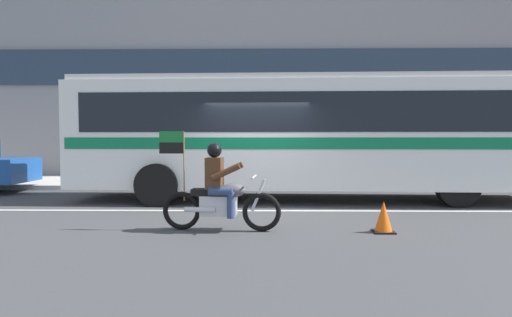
{
  "coord_description": "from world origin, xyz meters",
  "views": [
    {
      "loc": [
        0.16,
        -10.37,
        1.65
      ],
      "look_at": [
        -0.0,
        -0.42,
        1.18
      ],
      "focal_mm": 30.36,
      "sensor_mm": 36.0,
      "label": 1
    }
  ],
  "objects_px": {
    "fire_hydrant": "(417,173)",
    "traffic_cone": "(384,218)",
    "motorcycle_with_rider": "(220,193)",
    "transit_bus": "(310,130)"
  },
  "relations": [
    {
      "from": "transit_bus",
      "to": "traffic_cone",
      "type": "xyz_separation_m",
      "value": [
        0.85,
        -4.02,
        -1.63
      ]
    },
    {
      "from": "traffic_cone",
      "to": "motorcycle_with_rider",
      "type": "bearing_deg",
      "value": 177.54
    },
    {
      "from": "motorcycle_with_rider",
      "to": "transit_bus",
      "type": "bearing_deg",
      "value": 62.47
    },
    {
      "from": "transit_bus",
      "to": "traffic_cone",
      "type": "bearing_deg",
      "value": -78.1
    },
    {
      "from": "transit_bus",
      "to": "motorcycle_with_rider",
      "type": "bearing_deg",
      "value": -117.53
    },
    {
      "from": "fire_hydrant",
      "to": "traffic_cone",
      "type": "relative_size",
      "value": 1.36
    },
    {
      "from": "transit_bus",
      "to": "motorcycle_with_rider",
      "type": "xyz_separation_m",
      "value": [
        -2.03,
        -3.9,
        -1.22
      ]
    },
    {
      "from": "traffic_cone",
      "to": "transit_bus",
      "type": "bearing_deg",
      "value": 101.9
    },
    {
      "from": "motorcycle_with_rider",
      "to": "fire_hydrant",
      "type": "height_order",
      "value": "motorcycle_with_rider"
    },
    {
      "from": "traffic_cone",
      "to": "fire_hydrant",
      "type": "bearing_deg",
      "value": 66.34
    }
  ]
}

